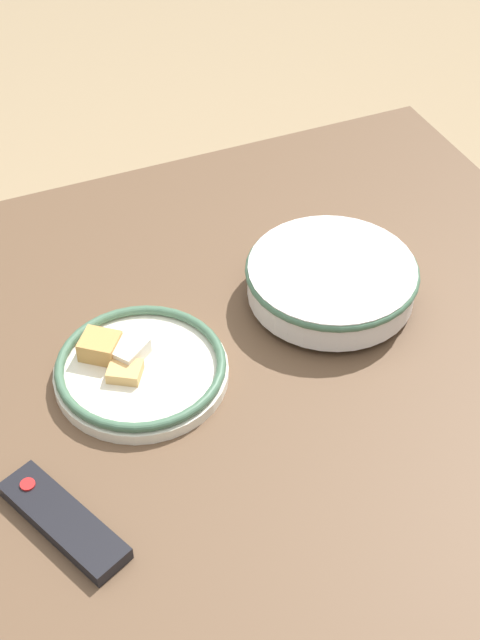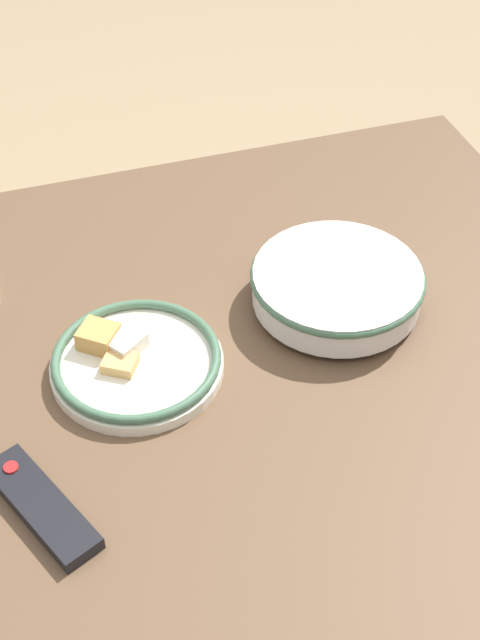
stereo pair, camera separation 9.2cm
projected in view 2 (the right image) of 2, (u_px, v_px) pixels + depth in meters
The scene contains 5 objects.
ground_plane at pixel (204, 608), 1.80m from camera, with size 8.00×8.00×0.00m, color #9E8460.
dining_table at pixel (193, 398), 1.36m from camera, with size 1.37×1.06×0.71m.
noodle_bowl at pixel (337, 286), 1.38m from camera, with size 0.27×0.27×0.07m.
food_plate at pixel (135, 361), 1.30m from camera, with size 0.25×0.25×0.05m.
tv_remote at pixel (41, 505), 1.12m from camera, with size 0.13×0.20×0.02m.
Camera 2 is at (0.21, 0.89, 1.66)m, focal length 50.00 mm.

